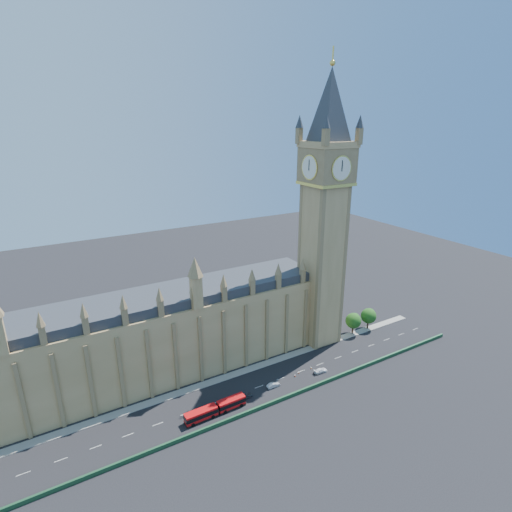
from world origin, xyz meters
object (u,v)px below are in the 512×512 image
car_grey (246,396)px  car_silver (273,385)px  car_white (320,371)px  red_bus (216,409)px

car_grey → car_silver: bearing=-92.2°
car_silver → car_white: (17.43, -1.41, -0.02)m
car_white → car_silver: bearing=87.8°
red_bus → car_white: size_ratio=3.88×
car_grey → car_white: bearing=-96.4°
car_silver → car_grey: bearing=91.8°
red_bus → car_grey: (10.72, 1.68, -0.99)m
red_bus → car_white: bearing=-0.3°
car_white → red_bus: bearing=93.3°
red_bus → car_silver: size_ratio=4.26×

